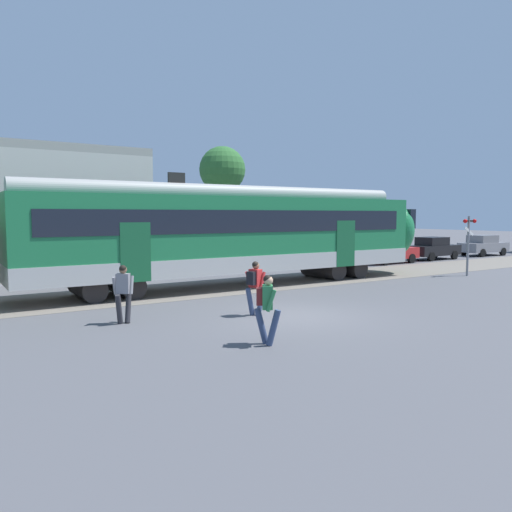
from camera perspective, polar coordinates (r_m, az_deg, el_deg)
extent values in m
plane|color=#515156|center=(15.29, 4.27, -6.85)|extent=(160.00, 160.00, 0.00)
cube|color=#B7B7B2|center=(21.47, -2.35, -0.65)|extent=(18.00, 3.06, 0.70)
cube|color=#1E7542|center=(21.38, -2.36, 3.49)|extent=(18.00, 3.00, 2.40)
cube|color=black|center=(20.09, -0.17, 3.98)|extent=(16.56, 0.03, 0.90)
cube|color=#165731|center=(23.17, 10.21, 1.41)|extent=(1.10, 0.04, 2.10)
cube|color=#165731|center=(17.96, -13.59, 0.40)|extent=(1.10, 0.04, 2.10)
cylinder|color=#9C9C97|center=(21.40, -2.37, 7.19)|extent=(17.64, 0.70, 0.70)
cube|color=black|center=(20.20, -9.08, 8.84)|extent=(0.70, 0.12, 0.40)
cylinder|color=black|center=(25.28, 10.03, -1.27)|extent=(0.90, 2.40, 0.90)
cylinder|color=black|center=(24.36, 7.61, -1.46)|extent=(0.90, 2.40, 0.90)
cylinder|color=black|center=(19.55, -14.79, -3.11)|extent=(0.90, 2.40, 0.90)
cylinder|color=black|center=(19.17, -18.78, -3.36)|extent=(0.90, 2.40, 0.90)
ellipsoid|color=#1E7542|center=(27.49, 15.10, 2.88)|extent=(1.80, 2.85, 2.95)
cube|color=black|center=(27.74, 15.62, 4.12)|extent=(0.40, 2.40, 1.00)
cylinder|color=#28282D|center=(14.73, -14.40, -5.73)|extent=(0.32, 0.38, 0.87)
cylinder|color=#28282D|center=(14.51, -15.39, -5.90)|extent=(0.32, 0.38, 0.87)
cube|color=gray|center=(14.51, -14.95, -3.05)|extent=(0.43, 0.40, 0.56)
cylinder|color=gray|center=(14.50, -15.87, -3.28)|extent=(0.21, 0.25, 0.52)
cylinder|color=gray|center=(14.53, -14.02, -3.22)|extent=(0.21, 0.25, 0.52)
sphere|color=brown|center=(14.48, -14.96, -1.51)|extent=(0.22, 0.22, 0.22)
sphere|color=black|center=(14.46, -14.99, -1.40)|extent=(0.20, 0.20, 0.20)
cylinder|color=navy|center=(11.79, 2.01, -8.19)|extent=(0.38, 0.32, 0.87)
cylinder|color=navy|center=(11.96, 0.63, -8.00)|extent=(0.38, 0.32, 0.87)
cube|color=#2D7F47|center=(11.73, 1.32, -4.71)|extent=(0.40, 0.43, 0.56)
cylinder|color=#2D7F47|center=(11.96, 0.92, -4.78)|extent=(0.26, 0.21, 0.52)
cylinder|color=#2D7F47|center=(11.53, 1.74, -5.14)|extent=(0.26, 0.21, 0.52)
sphere|color=tan|center=(11.68, 1.42, -2.83)|extent=(0.22, 0.22, 0.22)
sphere|color=black|center=(11.67, 1.33, -2.68)|extent=(0.20, 0.20, 0.20)
cube|color=maroon|center=(11.73, 0.44, -4.62)|extent=(0.29, 0.32, 0.40)
cylinder|color=navy|center=(15.29, 0.54, -5.19)|extent=(0.38, 0.24, 0.87)
cylinder|color=navy|center=(15.21, -0.67, -5.24)|extent=(0.38, 0.24, 0.87)
cube|color=red|center=(15.14, -0.07, -2.57)|extent=(0.33, 0.41, 0.56)
cylinder|color=red|center=(15.24, -0.88, -2.71)|extent=(0.26, 0.15, 0.52)
cylinder|color=red|center=(15.06, 0.76, -2.80)|extent=(0.26, 0.15, 0.52)
sphere|color=brown|center=(15.11, -0.02, -1.09)|extent=(0.22, 0.22, 0.22)
sphere|color=black|center=(15.10, -0.07, -0.99)|extent=(0.20, 0.20, 0.20)
cube|color=black|center=(15.01, -0.53, -2.56)|extent=(0.23, 0.31, 0.40)
cube|color=#B22323|center=(32.59, 14.95, 0.32)|extent=(4.07, 1.82, 0.68)
cube|color=maroon|center=(32.44, 14.80, 1.40)|extent=(1.96, 1.52, 0.56)
cube|color=black|center=(33.17, 15.85, 1.37)|extent=(0.18, 1.37, 0.48)
cylinder|color=black|center=(34.07, 15.26, -0.08)|extent=(0.61, 0.23, 0.60)
cylinder|color=black|center=(33.10, 17.34, -0.26)|extent=(0.61, 0.23, 0.60)
cylinder|color=black|center=(32.20, 12.45, -0.30)|extent=(0.61, 0.23, 0.60)
cylinder|color=black|center=(31.18, 14.57, -0.50)|extent=(0.61, 0.23, 0.60)
cube|color=black|center=(36.26, 19.60, 0.63)|extent=(4.03, 1.72, 0.68)
cube|color=black|center=(36.11, 19.49, 1.61)|extent=(1.93, 1.48, 0.56)
cube|color=black|center=(36.88, 20.37, 1.58)|extent=(0.15, 1.37, 0.48)
cylinder|color=black|center=(37.75, 19.76, 0.26)|extent=(0.60, 0.21, 0.60)
cylinder|color=black|center=(36.85, 21.71, 0.10)|extent=(0.60, 0.21, 0.60)
cylinder|color=black|center=(35.78, 17.40, 0.09)|extent=(0.60, 0.21, 0.60)
cylinder|color=black|center=(34.83, 19.40, -0.08)|extent=(0.60, 0.21, 0.60)
cube|color=gray|center=(41.11, 24.55, 0.93)|extent=(4.05, 1.77, 0.68)
cube|color=slate|center=(40.96, 24.46, 1.79)|extent=(1.94, 1.50, 0.56)
cube|color=black|center=(41.75, 25.20, 1.76)|extent=(0.16, 1.37, 0.48)
cylinder|color=black|center=(42.60, 24.62, 0.59)|extent=(0.61, 0.22, 0.60)
cylinder|color=black|center=(41.74, 26.38, 0.45)|extent=(0.61, 0.22, 0.60)
cylinder|color=black|center=(40.58, 22.63, 0.47)|extent=(0.61, 0.22, 0.60)
cylinder|color=black|center=(39.68, 24.44, 0.32)|extent=(0.61, 0.22, 0.60)
cylinder|color=gray|center=(27.10, 23.06, 1.05)|extent=(0.11, 0.11, 3.00)
cube|color=black|center=(27.06, 23.15, 3.69)|extent=(0.80, 0.10, 0.10)
sphere|color=red|center=(26.71, 22.80, 3.70)|extent=(0.20, 0.20, 0.20)
sphere|color=red|center=(27.34, 23.70, 3.68)|extent=(0.20, 0.20, 0.20)
cube|color=white|center=(27.05, 23.17, 2.63)|extent=(0.72, 0.03, 0.48)
cylinder|color=brown|center=(36.92, -3.84, 4.00)|extent=(0.32, 0.32, 5.18)
sphere|color=#2D662D|center=(37.07, -3.87, 9.83)|extent=(3.38, 3.38, 3.38)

